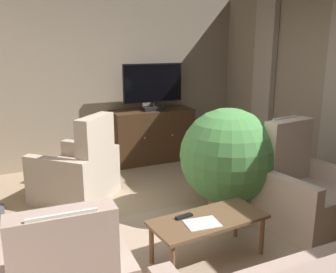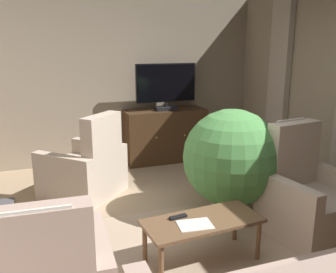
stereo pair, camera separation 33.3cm
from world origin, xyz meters
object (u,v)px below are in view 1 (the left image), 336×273
at_px(coffee_table, 208,223).
at_px(armchair_facing_sofa, 78,173).
at_px(armchair_near_window, 303,194).
at_px(tv_remote, 184,216).
at_px(television, 153,86).
at_px(potted_plant_on_hearth_side, 228,157).
at_px(cat, 68,239).
at_px(folded_newspaper, 202,223).
at_px(tv_cabinet, 152,137).

xyz_separation_m(coffee_table, armchair_facing_sofa, (-0.80, 1.93, -0.03)).
relative_size(armchair_near_window, armchair_facing_sofa, 0.95).
relative_size(tv_remote, armchair_facing_sofa, 0.14).
distance_m(television, potted_plant_on_hearth_side, 2.27).
xyz_separation_m(coffee_table, cat, (-1.15, 0.75, -0.27)).
bearing_deg(coffee_table, armchair_facing_sofa, 112.40).
relative_size(folded_newspaper, armchair_facing_sofa, 0.24).
distance_m(armchair_near_window, cat, 2.55).
height_order(tv_remote, armchair_near_window, armchair_near_window).
bearing_deg(armchair_near_window, television, 102.49).
relative_size(armchair_facing_sofa, potted_plant_on_hearth_side, 0.98).
bearing_deg(cat, television, 50.18).
relative_size(tv_remote, potted_plant_on_hearth_side, 0.13).
bearing_deg(armchair_near_window, potted_plant_on_hearth_side, 133.92).
bearing_deg(tv_remote, cat, 137.75).
bearing_deg(cat, folded_newspaper, -38.22).
height_order(tv_remote, potted_plant_on_hearth_side, potted_plant_on_hearth_side).
distance_m(tv_cabinet, coffee_table, 3.11).
distance_m(television, cat, 3.13).
relative_size(folded_newspaper, potted_plant_on_hearth_side, 0.24).
distance_m(folded_newspaper, potted_plant_on_hearth_side, 1.22).
bearing_deg(folded_newspaper, potted_plant_on_hearth_side, 52.17).
bearing_deg(armchair_facing_sofa, potted_plant_on_hearth_side, -37.12).
bearing_deg(tv_cabinet, armchair_near_window, -77.73).
bearing_deg(coffee_table, folded_newspaper, -146.52).
distance_m(television, armchair_near_window, 3.02).
relative_size(coffee_table, folded_newspaper, 3.73).
bearing_deg(cat, potted_plant_on_hearth_side, 0.95).
xyz_separation_m(coffee_table, folded_newspaper, (-0.11, -0.07, 0.05)).
distance_m(folded_newspaper, armchair_facing_sofa, 2.12).
height_order(coffee_table, folded_newspaper, folded_newspaper).
xyz_separation_m(tv_remote, armchair_near_window, (1.52, 0.06, -0.08)).
height_order(television, potted_plant_on_hearth_side, television).
height_order(tv_cabinet, armchair_facing_sofa, armchair_facing_sofa).
distance_m(tv_remote, armchair_facing_sofa, 1.93).
height_order(folded_newspaper, cat, folded_newspaper).
relative_size(television, armchair_near_window, 0.87).
height_order(tv_cabinet, tv_remote, tv_cabinet).
height_order(armchair_facing_sofa, potted_plant_on_hearth_side, potted_plant_on_hearth_side).
bearing_deg(tv_cabinet, potted_plant_on_hearth_side, -89.35).
distance_m(tv_cabinet, folded_newspaper, 3.20).
relative_size(television, potted_plant_on_hearth_side, 0.81).
xyz_separation_m(television, tv_remote, (-0.89, -2.87, -0.86)).
relative_size(armchair_near_window, cat, 1.95).
bearing_deg(coffee_table, television, 76.82).
bearing_deg(tv_cabinet, cat, -129.16).
distance_m(tv_remote, potted_plant_on_hearth_side, 1.17).
xyz_separation_m(armchair_facing_sofa, potted_plant_on_hearth_side, (1.52, -1.15, 0.34)).
bearing_deg(potted_plant_on_hearth_side, tv_cabinet, 90.65).
bearing_deg(potted_plant_on_hearth_side, coffee_table, -132.60).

